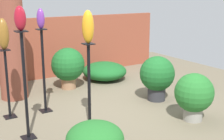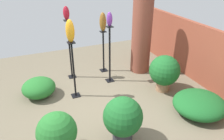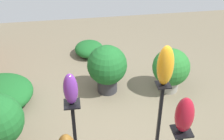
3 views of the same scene
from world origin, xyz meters
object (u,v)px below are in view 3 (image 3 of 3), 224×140
object	(u,v)px
art_vase_violet	(71,89)
pedestal_amber	(158,131)
art_vase_ruby	(184,115)
potted_plant_mid_right	(107,67)
art_vase_amber	(165,66)
potted_plant_walkway_edge	(171,68)

from	to	relation	value
art_vase_violet	pedestal_amber	bearing A→B (deg)	-70.84
art_vase_ruby	potted_plant_mid_right	bearing A→B (deg)	5.87
art_vase_amber	art_vase_ruby	xyz separation A→B (m)	(-0.96, 0.14, 0.16)
art_vase_ruby	potted_plant_mid_right	distance (m)	2.98
art_vase_violet	potted_plant_walkway_edge	world-z (taller)	art_vase_violet
potted_plant_walkway_edge	potted_plant_mid_right	size ratio (longest dim) A/B	0.91
art_vase_violet	potted_plant_mid_right	size ratio (longest dim) A/B	0.39
potted_plant_walkway_edge	potted_plant_mid_right	world-z (taller)	potted_plant_mid_right
art_vase_violet	potted_plant_walkway_edge	xyz separation A→B (m)	(1.96, -1.71, -1.21)
art_vase_violet	art_vase_ruby	distance (m)	1.07
art_vase_amber	potted_plant_mid_right	bearing A→B (deg)	13.50
pedestal_amber	art_vase_violet	world-z (taller)	art_vase_violet
art_vase_amber	potted_plant_mid_right	xyz separation A→B (m)	(1.73, 0.42, -1.09)
potted_plant_walkway_edge	potted_plant_mid_right	bearing A→B (deg)	83.10
art_vase_ruby	potted_plant_walkway_edge	size ratio (longest dim) A/B	0.42
art_vase_violet	art_vase_ruby	world-z (taller)	art_vase_ruby
art_vase_ruby	potted_plant_walkway_edge	world-z (taller)	art_vase_ruby
pedestal_amber	art_vase_ruby	distance (m)	1.49
art_vase_amber	potted_plant_walkway_edge	world-z (taller)	art_vase_amber
pedestal_amber	art_vase_amber	bearing A→B (deg)	180.00
art_vase_violet	potted_plant_walkway_edge	distance (m)	2.87
pedestal_amber	art_vase_violet	size ratio (longest dim) A/B	3.94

